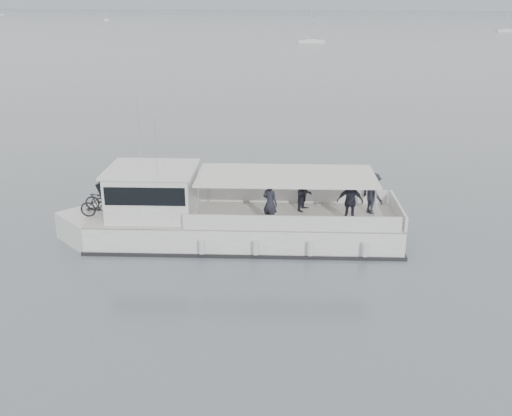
# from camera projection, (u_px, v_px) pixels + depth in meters

# --- Properties ---
(ground) EXTENTS (1400.00, 1400.00, 0.00)m
(ground) POSITION_uv_depth(u_px,v_px,m) (234.00, 243.00, 25.01)
(ground) COLOR slate
(ground) RESTS_ON ground
(tour_boat) EXTENTS (15.26, 6.17, 6.36)m
(tour_boat) POSITION_uv_depth(u_px,v_px,m) (215.00, 219.00, 24.92)
(tour_boat) COLOR white
(tour_boat) RESTS_ON ground
(moored_fleet) EXTENTS (472.53, 373.68, 9.84)m
(moored_fleet) POSITION_uv_depth(u_px,v_px,m) (345.00, 26.00, 209.50)
(moored_fleet) COLOR white
(moored_fleet) RESTS_ON ground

